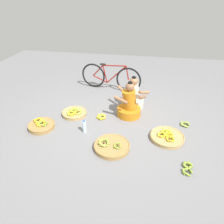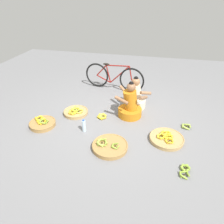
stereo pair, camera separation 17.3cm
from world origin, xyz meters
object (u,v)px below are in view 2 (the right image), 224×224
object	(u,v)px
loose_bananas_front_right	(185,170)
vendor_woman_front	(130,105)
banana_basket_back_center	(167,138)
bicycle_leaning	(114,77)
water_bottle	(84,126)
banana_basket_near_vendor	(76,112)
banana_basket_front_center	(110,146)
banana_basket_mid_left	(42,123)
vendor_woman_behind	(135,97)
loose_bananas_mid_right	(102,116)
loose_bananas_near_bicycle	(186,126)

from	to	relation	value
loose_bananas_front_right	vendor_woman_front	bearing A→B (deg)	127.39
vendor_woman_front	loose_bananas_front_right	xyz separation A→B (m)	(1.09, -1.42, -0.23)
banana_basket_back_center	vendor_woman_front	bearing A→B (deg)	138.57
bicycle_leaning	loose_bananas_front_right	world-z (taller)	bicycle_leaning
vendor_woman_front	water_bottle	size ratio (longest dim) A/B	3.06
vendor_woman_front	banana_basket_near_vendor	bearing A→B (deg)	-170.83
banana_basket_front_center	banana_basket_near_vendor	distance (m)	1.40
banana_basket_mid_left	loose_bananas_front_right	distance (m)	2.85
banana_basket_front_center	water_bottle	xyz separation A→B (m)	(-0.61, 0.38, 0.08)
vendor_woman_behind	banana_basket_near_vendor	xyz separation A→B (m)	(-1.25, -0.63, -0.19)
banana_basket_near_vendor	banana_basket_back_center	distance (m)	2.07
banana_basket_front_center	loose_bananas_front_right	world-z (taller)	banana_basket_front_center
banana_basket_mid_left	loose_bananas_mid_right	size ratio (longest dim) A/B	2.27
banana_basket_mid_left	loose_bananas_near_bicycle	world-z (taller)	banana_basket_mid_left
bicycle_leaning	water_bottle	distance (m)	2.08
banana_basket_mid_left	loose_bananas_mid_right	distance (m)	1.26
bicycle_leaning	banana_basket_back_center	xyz separation A→B (m)	(1.46, -1.99, -0.31)
bicycle_leaning	banana_basket_mid_left	bearing A→B (deg)	-116.71
banana_basket_mid_left	banana_basket_near_vendor	size ratio (longest dim) A/B	0.97
vendor_woman_behind	banana_basket_front_center	bearing A→B (deg)	-98.09
vendor_woman_behind	loose_bananas_mid_right	xyz separation A→B (m)	(-0.62, -0.64, -0.21)
bicycle_leaning	loose_bananas_mid_right	world-z (taller)	bicycle_leaning
banana_basket_front_center	vendor_woman_front	bearing A→B (deg)	81.06
vendor_woman_behind	bicycle_leaning	distance (m)	1.11
banana_basket_front_center	banana_basket_back_center	distance (m)	1.08
banana_basket_mid_left	banana_basket_back_center	distance (m)	2.50
vendor_woman_behind	loose_bananas_mid_right	world-z (taller)	vendor_woman_behind
bicycle_leaning	vendor_woman_front	bearing A→B (deg)	-63.03
banana_basket_front_center	loose_bananas_near_bicycle	bearing A→B (deg)	34.93
bicycle_leaning	banana_basket_back_center	size ratio (longest dim) A/B	2.65
loose_bananas_near_bicycle	banana_basket_back_center	bearing A→B (deg)	-127.48
vendor_woman_behind	loose_bananas_front_right	size ratio (longest dim) A/B	2.45
water_bottle	loose_bananas_front_right	bearing A→B (deg)	-18.94
banana_basket_front_center	loose_bananas_mid_right	distance (m)	1.02
loose_bananas_mid_right	water_bottle	xyz separation A→B (m)	(-0.22, -0.56, 0.10)
loose_bananas_near_bicycle	banana_basket_near_vendor	bearing A→B (deg)	-179.93
vendor_woman_behind	banana_basket_mid_left	bearing A→B (deg)	-144.94
vendor_woman_behind	banana_basket_near_vendor	size ratio (longest dim) A/B	1.40
vendor_woman_behind	loose_bananas_front_right	world-z (taller)	vendor_woman_behind
banana_basket_back_center	loose_bananas_front_right	distance (m)	0.77
banana_basket_back_center	water_bottle	xyz separation A→B (m)	(-1.60, -0.07, 0.08)
loose_bananas_near_bicycle	loose_bananas_mid_right	world-z (taller)	same
bicycle_leaning	loose_bananas_near_bicycle	distance (m)	2.39
vendor_woman_behind	loose_bananas_near_bicycle	size ratio (longest dim) A/B	3.78
vendor_woman_behind	bicycle_leaning	world-z (taller)	vendor_woman_behind
banana_basket_mid_left	banana_basket_back_center	xyz separation A→B (m)	(2.50, 0.08, -0.01)
banana_basket_near_vendor	vendor_woman_front	bearing A→B (deg)	9.17
banana_basket_front_center	loose_bananas_front_right	distance (m)	1.30
banana_basket_front_center	banana_basket_near_vendor	size ratio (longest dim) A/B	1.17
vendor_woman_front	loose_bananas_mid_right	world-z (taller)	vendor_woman_front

